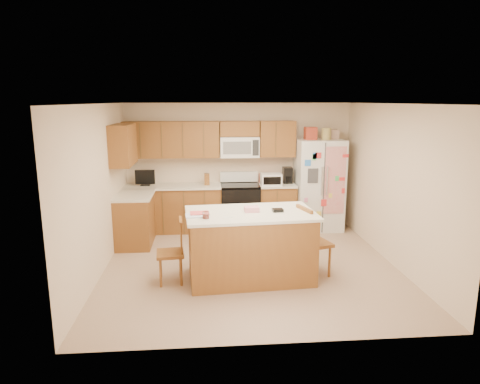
{
  "coord_description": "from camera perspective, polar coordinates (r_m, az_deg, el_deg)",
  "views": [
    {
      "loc": [
        -0.69,
        -6.33,
        2.55
      ],
      "look_at": [
        -0.13,
        0.35,
        1.11
      ],
      "focal_mm": 32.0,
      "sensor_mm": 36.0,
      "label": 1
    }
  ],
  "objects": [
    {
      "name": "cabinetry",
      "position": [
        8.29,
        -6.71,
        0.69
      ],
      "size": [
        3.36,
        1.56,
        2.15
      ],
      "color": "brown",
      "rests_on": "ground"
    },
    {
      "name": "island",
      "position": [
        6.21,
        1.37,
        -7.1
      ],
      "size": [
        1.89,
        1.18,
        1.09
      ],
      "color": "brown",
      "rests_on": "ground"
    },
    {
      "name": "refrigerator",
      "position": [
        8.66,
        10.44,
        1.11
      ],
      "size": [
        0.9,
        0.79,
        2.04
      ],
      "color": "white",
      "rests_on": "ground"
    },
    {
      "name": "room_shell",
      "position": [
        6.46,
        1.42,
        2.26
      ],
      "size": [
        4.6,
        4.6,
        2.52
      ],
      "color": "beige",
      "rests_on": "ground"
    },
    {
      "name": "stove",
      "position": [
        8.55,
        -0.01,
        -1.9
      ],
      "size": [
        0.76,
        0.65,
        1.13
      ],
      "color": "black",
      "rests_on": "ground"
    },
    {
      "name": "windsor_chair_back",
      "position": [
        6.89,
        0.15,
        -5.7
      ],
      "size": [
        0.46,
        0.44,
        0.93
      ],
      "color": "brown",
      "rests_on": "ground"
    },
    {
      "name": "windsor_chair_right",
      "position": [
        6.43,
        9.64,
        -6.67
      ],
      "size": [
        0.54,
        0.55,
        1.05
      ],
      "color": "brown",
      "rests_on": "ground"
    },
    {
      "name": "windsor_chair_left",
      "position": [
        6.18,
        -9.07,
        -8.0
      ],
      "size": [
        0.41,
        0.43,
        0.92
      ],
      "color": "brown",
      "rests_on": "ground"
    },
    {
      "name": "ground",
      "position": [
        6.86,
        1.36,
        -9.69
      ],
      "size": [
        4.5,
        4.5,
        0.0
      ],
      "primitive_type": "plane",
      "color": "#927860",
      "rests_on": "ground"
    }
  ]
}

